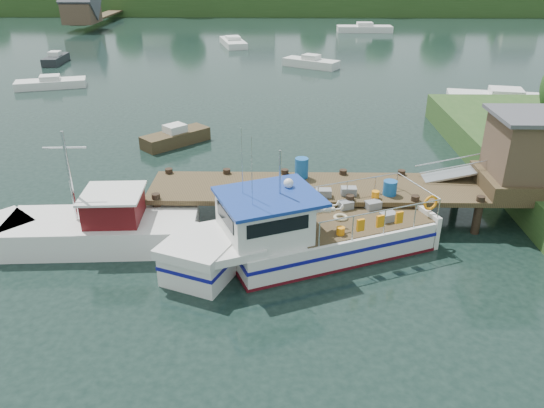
{
  "coord_description": "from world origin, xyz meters",
  "views": [
    {
      "loc": [
        -0.67,
        -19.8,
        10.11
      ],
      "look_at": [
        -1.0,
        -1.5,
        1.3
      ],
      "focal_mm": 35.0,
      "sensor_mm": 36.0,
      "label": 1
    }
  ],
  "objects_px": {
    "work_boat": "(91,228)",
    "moored_a": "(51,83)",
    "moored_c": "(505,100)",
    "moored_d": "(233,42)",
    "moored_rowboat": "(176,137)",
    "moored_far": "(365,28)",
    "moored_b": "(311,63)",
    "dock": "(461,168)",
    "lobster_boat": "(298,235)",
    "moored_e": "(56,59)"
  },
  "relations": [
    {
      "from": "work_boat",
      "to": "moored_c",
      "type": "xyz_separation_m",
      "value": [
        23.01,
        20.14,
        -0.25
      ]
    },
    {
      "from": "lobster_boat",
      "to": "work_boat",
      "type": "height_order",
      "value": "lobster_boat"
    },
    {
      "from": "work_boat",
      "to": "moored_c",
      "type": "distance_m",
      "value": 30.58
    },
    {
      "from": "moored_b",
      "to": "moored_c",
      "type": "height_order",
      "value": "moored_c"
    },
    {
      "from": "lobster_boat",
      "to": "moored_c",
      "type": "height_order",
      "value": "lobster_boat"
    },
    {
      "from": "moored_rowboat",
      "to": "moored_c",
      "type": "xyz_separation_m",
      "value": [
        21.97,
        8.64,
        0.03
      ]
    },
    {
      "from": "moored_far",
      "to": "moored_b",
      "type": "relative_size",
      "value": 1.34
    },
    {
      "from": "dock",
      "to": "moored_c",
      "type": "relative_size",
      "value": 2.02
    },
    {
      "from": "dock",
      "to": "moored_e",
      "type": "distance_m",
      "value": 43.99
    },
    {
      "from": "moored_d",
      "to": "moored_rowboat",
      "type": "bearing_deg",
      "value": -75.95
    },
    {
      "from": "moored_far",
      "to": "moored_rowboat",
      "type": "bearing_deg",
      "value": -125.68
    },
    {
      "from": "moored_a",
      "to": "moored_b",
      "type": "relative_size",
      "value": 1.04
    },
    {
      "from": "work_boat",
      "to": "moored_a",
      "type": "bearing_deg",
      "value": 111.38
    },
    {
      "from": "lobster_boat",
      "to": "moored_d",
      "type": "bearing_deg",
      "value": 74.92
    },
    {
      "from": "moored_d",
      "to": "moored_b",
      "type": "bearing_deg",
      "value": -40.79
    },
    {
      "from": "dock",
      "to": "moored_d",
      "type": "xyz_separation_m",
      "value": [
        -12.82,
        43.58,
        -1.84
      ]
    },
    {
      "from": "moored_far",
      "to": "moored_b",
      "type": "bearing_deg",
      "value": -124.56
    },
    {
      "from": "moored_rowboat",
      "to": "moored_d",
      "type": "xyz_separation_m",
      "value": [
        0.4,
        34.54,
        -0.03
      ]
    },
    {
      "from": "moored_rowboat",
      "to": "dock",
      "type": "bearing_deg",
      "value": -48.97
    },
    {
      "from": "dock",
      "to": "moored_c",
      "type": "xyz_separation_m",
      "value": [
        8.75,
        17.68,
        -1.78
      ]
    },
    {
      "from": "lobster_boat",
      "to": "moored_a",
      "type": "height_order",
      "value": "lobster_boat"
    },
    {
      "from": "lobster_boat",
      "to": "moored_e",
      "type": "bearing_deg",
      "value": 99.66
    },
    {
      "from": "work_boat",
      "to": "moored_d",
      "type": "xyz_separation_m",
      "value": [
        1.44,
        46.04,
        -0.31
      ]
    },
    {
      "from": "moored_rowboat",
      "to": "moored_far",
      "type": "height_order",
      "value": "moored_far"
    },
    {
      "from": "lobster_boat",
      "to": "moored_rowboat",
      "type": "xyz_separation_m",
      "value": [
        -6.66,
        12.28,
        -0.48
      ]
    },
    {
      "from": "lobster_boat",
      "to": "moored_b",
      "type": "xyz_separation_m",
      "value": [
        2.16,
        34.56,
        -0.47
      ]
    },
    {
      "from": "moored_far",
      "to": "moored_d",
      "type": "distance_m",
      "value": 20.55
    },
    {
      "from": "moored_far",
      "to": "moored_c",
      "type": "height_order",
      "value": "moored_far"
    },
    {
      "from": "dock",
      "to": "moored_b",
      "type": "bearing_deg",
      "value": 97.99
    },
    {
      "from": "lobster_boat",
      "to": "moored_b",
      "type": "height_order",
      "value": "lobster_boat"
    },
    {
      "from": "lobster_boat",
      "to": "moored_c",
      "type": "xyz_separation_m",
      "value": [
        15.31,
        20.92,
        -0.45
      ]
    },
    {
      "from": "moored_e",
      "to": "moored_a",
      "type": "bearing_deg",
      "value": -83.46
    },
    {
      "from": "moored_rowboat",
      "to": "moored_c",
      "type": "distance_m",
      "value": 23.6
    },
    {
      "from": "lobster_boat",
      "to": "moored_c",
      "type": "relative_size",
      "value": 1.22
    },
    {
      "from": "work_boat",
      "to": "moored_e",
      "type": "distance_m",
      "value": 38.29
    },
    {
      "from": "moored_a",
      "to": "moored_b",
      "type": "distance_m",
      "value": 23.13
    },
    {
      "from": "moored_far",
      "to": "moored_c",
      "type": "bearing_deg",
      "value": -98.11
    },
    {
      "from": "dock",
      "to": "moored_rowboat",
      "type": "relative_size",
      "value": 4.4
    },
    {
      "from": "work_boat",
      "to": "moored_rowboat",
      "type": "bearing_deg",
      "value": 81.46
    },
    {
      "from": "work_boat",
      "to": "moored_d",
      "type": "bearing_deg",
      "value": 84.85
    },
    {
      "from": "lobster_boat",
      "to": "moored_e",
      "type": "height_order",
      "value": "lobster_boat"
    },
    {
      "from": "moored_d",
      "to": "work_boat",
      "type": "bearing_deg",
      "value": -77.08
    },
    {
      "from": "work_boat",
      "to": "moored_far",
      "type": "distance_m",
      "value": 60.63
    },
    {
      "from": "moored_far",
      "to": "moored_a",
      "type": "height_order",
      "value": "moored_far"
    },
    {
      "from": "moored_a",
      "to": "moored_c",
      "type": "relative_size",
      "value": 0.69
    },
    {
      "from": "moored_a",
      "to": "moored_far",
      "type": "bearing_deg",
      "value": 50.33
    },
    {
      "from": "moored_far",
      "to": "dock",
      "type": "bearing_deg",
      "value": -109.41
    },
    {
      "from": "lobster_boat",
      "to": "moored_rowboat",
      "type": "bearing_deg",
      "value": 95.77
    },
    {
      "from": "moored_a",
      "to": "moored_d",
      "type": "xyz_separation_m",
      "value": [
        13.01,
        20.93,
        0.03
      ]
    },
    {
      "from": "lobster_boat",
      "to": "moored_far",
      "type": "relative_size",
      "value": 1.37
    }
  ]
}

